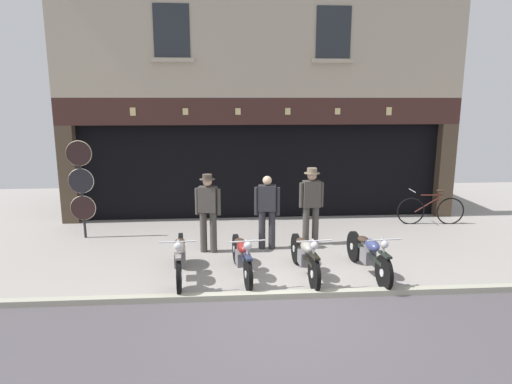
{
  "coord_description": "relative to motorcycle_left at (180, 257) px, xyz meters",
  "views": [
    {
      "loc": [
        -1.03,
        -6.86,
        3.27
      ],
      "look_at": [
        -0.34,
        2.74,
        1.26
      ],
      "focal_mm": 31.41,
      "sensor_mm": 36.0,
      "label": 1
    }
  ],
  "objects": [
    {
      "name": "shop_facade",
      "position": [
        1.87,
        5.98,
        1.36
      ],
      "size": [
        11.05,
        4.42,
        6.75
      ],
      "color": "black",
      "rests_on": "ground"
    },
    {
      "name": "ground",
      "position": [
        1.87,
        -1.99,
        -0.47
      ],
      "size": [
        22.75,
        22.0,
        0.18
      ],
      "color": "gray"
    },
    {
      "name": "tyre_sign_pole",
      "position": [
        -2.52,
        2.71,
        0.93
      ],
      "size": [
        0.6,
        0.06,
        2.33
      ],
      "color": "#232328",
      "rests_on": "ground"
    },
    {
      "name": "leaning_bicycle",
      "position": [
        6.29,
        3.29,
        -0.05
      ],
      "size": [
        1.78,
        0.5,
        0.96
      ],
      "rotation": [
        0.0,
        0.0,
        1.5
      ],
      "color": "black",
      "rests_on": "ground"
    },
    {
      "name": "shopkeeper_center",
      "position": [
        1.76,
        1.6,
        0.48
      ],
      "size": [
        0.56,
        0.27,
        1.64
      ],
      "rotation": [
        0.0,
        0.0,
        3.0
      ],
      "color": "#2D2D33",
      "rests_on": "ground"
    },
    {
      "name": "motorcycle_center",
      "position": [
        2.31,
        -0.04,
        -0.02
      ],
      "size": [
        0.62,
        1.97,
        0.9
      ],
      "rotation": [
        0.0,
        0.0,
        3.22
      ],
      "color": "black",
      "rests_on": "ground"
    },
    {
      "name": "salesman_left",
      "position": [
        0.47,
        1.48,
        0.52
      ],
      "size": [
        0.55,
        0.33,
        1.71
      ],
      "rotation": [
        0.0,
        0.0,
        2.92
      ],
      "color": "#47423D",
      "rests_on": "ground"
    },
    {
      "name": "advert_board_near",
      "position": [
        3.73,
        4.4,
        1.21
      ],
      "size": [
        0.76,
        0.03,
        1.01
      ],
      "color": "silver"
    },
    {
      "name": "salesman_right",
      "position": [
        2.78,
        1.84,
        0.56
      ],
      "size": [
        0.56,
        0.36,
        1.77
      ],
      "rotation": [
        0.0,
        0.0,
        3.22
      ],
      "color": "#47423D",
      "rests_on": "ground"
    },
    {
      "name": "motorcycle_center_left",
      "position": [
        1.14,
        0.04,
        -0.02
      ],
      "size": [
        0.62,
        1.96,
        0.9
      ],
      "rotation": [
        0.0,
        0.0,
        3.27
      ],
      "color": "black",
      "rests_on": "ground"
    },
    {
      "name": "motorcycle_center_right",
      "position": [
        3.52,
        -0.04,
        -0.01
      ],
      "size": [
        0.62,
        2.06,
        0.91
      ],
      "rotation": [
        0.0,
        0.0,
        3.22
      ],
      "color": "black",
      "rests_on": "ground"
    },
    {
      "name": "motorcycle_left",
      "position": [
        0.0,
        0.0,
        0.0
      ],
      "size": [
        0.62,
        2.01,
        0.93
      ],
      "rotation": [
        0.0,
        0.0,
        3.21
      ],
      "color": "black",
      "rests_on": "ground"
    }
  ]
}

